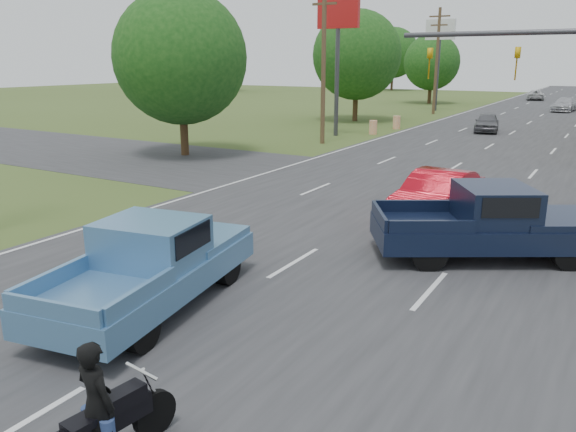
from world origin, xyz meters
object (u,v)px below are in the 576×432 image
Objects in this scene: navy_pickup at (494,222)px; red_convertible at (436,197)px; blue_pickup at (154,262)px; distant_car_silver at (564,105)px; distant_car_white at (536,95)px; distant_car_grey at (487,123)px; rider at (97,410)px.

red_convertible is at bearing -171.58° from navy_pickup.
blue_pickup reaches higher than red_convertible.
distant_car_silver is 1.04× the size of distant_car_white.
red_convertible is 1.19× the size of distant_car_grey.
distant_car_white is (-2.44, 75.13, -0.31)m from blue_pickup.
blue_pickup is at bearing 83.88° from distant_car_white.
navy_pickup is 68.81m from distant_car_white.
distant_car_white is at bearing 111.46° from distant_car_silver.
navy_pickup is (5.61, 6.80, 0.03)m from blue_pickup.
rider is at bearing -44.44° from navy_pickup.
blue_pickup is 1.29× the size of distant_car_white.
distant_car_white is (-5.14, 17.76, -0.06)m from distant_car_silver.
navy_pickup is at bearing 40.64° from blue_pickup.
blue_pickup reaches higher than distant_car_grey.
blue_pickup reaches higher than distant_car_white.
distant_car_grey is at bearing 161.05° from navy_pickup.
navy_pickup is at bearing -95.76° from rider.
rider reaches higher than distant_car_white.
navy_pickup reaches higher than red_convertible.
red_convertible reaches higher than distant_car_grey.
red_convertible is 0.99× the size of distant_car_silver.
distant_car_silver is at bearing 72.54° from distant_car_grey.
distant_car_white is at bearing 83.53° from distant_car_grey.
red_convertible is 1.04× the size of distant_car_white.
distant_car_grey is (-6.09, 28.45, -0.29)m from navy_pickup.
distant_car_grey is (-0.47, 35.25, -0.26)m from blue_pickup.
distant_car_silver is at bearing 77.48° from blue_pickup.
rider is 61.52m from distant_car_silver.
distant_car_white is at bearing 99.79° from red_convertible.
red_convertible reaches higher than distant_car_white.
distant_car_grey is at bearing 80.95° from blue_pickup.
rider is (-0.25, -13.82, 0.06)m from red_convertible.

